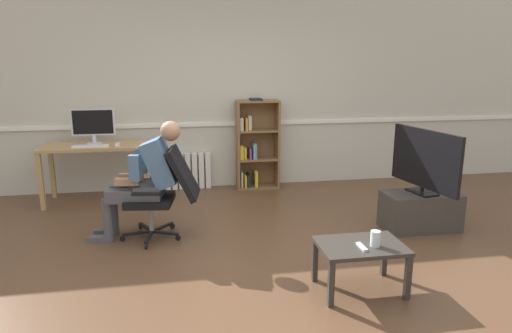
{
  "coord_description": "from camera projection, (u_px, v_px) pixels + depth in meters",
  "views": [
    {
      "loc": [
        -0.65,
        -3.78,
        1.84
      ],
      "look_at": [
        0.15,
        0.85,
        0.7
      ],
      "focal_mm": 31.48,
      "sensor_mm": 36.0,
      "label": 1
    }
  ],
  "objects": [
    {
      "name": "spare_remote",
      "position": [
        362.0,
        247.0,
        3.5
      ],
      "size": [
        0.04,
        0.15,
        0.02
      ],
      "primitive_type": "cube",
      "rotation": [
        0.0,
        0.0,
        3.16
      ],
      "color": "white",
      "rests_on": "coffee_table"
    },
    {
      "name": "drinking_glass",
      "position": [
        375.0,
        239.0,
        3.51
      ],
      "size": [
        0.08,
        0.08,
        0.13
      ],
      "primitive_type": "cylinder",
      "color": "silver",
      "rests_on": "coffee_table"
    },
    {
      "name": "bookshelf",
      "position": [
        255.0,
        146.0,
        6.43
      ],
      "size": [
        0.61,
        0.29,
        1.29
      ],
      "color": "brown",
      "rests_on": "ground_plane"
    },
    {
      "name": "radiator",
      "position": [
        178.0,
        171.0,
        6.42
      ],
      "size": [
        0.94,
        0.08,
        0.52
      ],
      "color": "white",
      "rests_on": "ground_plane"
    },
    {
      "name": "coffee_table",
      "position": [
        361.0,
        251.0,
        3.58
      ],
      "size": [
        0.68,
        0.47,
        0.4
      ],
      "color": "#332D28",
      "rests_on": "ground_plane"
    },
    {
      "name": "keyboard",
      "position": [
        91.0,
        146.0,
        5.62
      ],
      "size": [
        0.44,
        0.12,
        0.02
      ],
      "primitive_type": "cube",
      "color": "white",
      "rests_on": "computer_desk"
    },
    {
      "name": "back_wall",
      "position": [
        224.0,
        94.0,
        6.38
      ],
      "size": [
        12.0,
        0.13,
        2.7
      ],
      "color": "beige",
      "rests_on": "ground_plane"
    },
    {
      "name": "office_chair",
      "position": [
        165.0,
        190.0,
        4.61
      ],
      "size": [
        0.85,
        0.62,
        0.96
      ],
      "rotation": [
        0.0,
        0.0,
        -1.71
      ],
      "color": "black",
      "rests_on": "ground_plane"
    },
    {
      "name": "computer_mouse",
      "position": [
        118.0,
        144.0,
        5.69
      ],
      "size": [
        0.06,
        0.1,
        0.03
      ],
      "primitive_type": "cube",
      "color": "white",
      "rests_on": "computer_desk"
    },
    {
      "name": "ground_plane",
      "position": [
        256.0,
        262.0,
        4.16
      ],
      "size": [
        18.0,
        18.0,
        0.0
      ],
      "primitive_type": "plane",
      "color": "brown"
    },
    {
      "name": "tv_screen",
      "position": [
        425.0,
        160.0,
        4.79
      ],
      "size": [
        0.26,
        1.0,
        0.7
      ],
      "rotation": [
        0.0,
        0.0,
        1.76
      ],
      "color": "black",
      "rests_on": "tv_stand"
    },
    {
      "name": "imac_monitor",
      "position": [
        93.0,
        124.0,
        5.77
      ],
      "size": [
        0.54,
        0.14,
        0.45
      ],
      "color": "silver",
      "rests_on": "computer_desk"
    },
    {
      "name": "tv_stand",
      "position": [
        420.0,
        211.0,
        4.92
      ],
      "size": [
        0.81,
        0.42,
        0.41
      ],
      "color": "#3D3833",
      "rests_on": "ground_plane"
    },
    {
      "name": "computer_desk",
      "position": [
        95.0,
        153.0,
        5.78
      ],
      "size": [
        1.3,
        0.61,
        0.76
      ],
      "color": "tan",
      "rests_on": "ground_plane"
    },
    {
      "name": "person_seated",
      "position": [
        145.0,
        177.0,
        4.57
      ],
      "size": [
        0.98,
        0.44,
        1.23
      ],
      "rotation": [
        0.0,
        0.0,
        -1.71
      ],
      "color": "#4C4C51",
      "rests_on": "ground_plane"
    }
  ]
}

